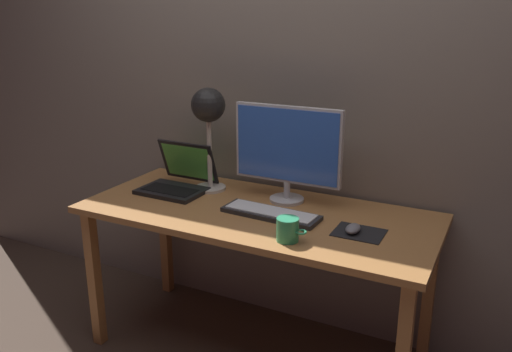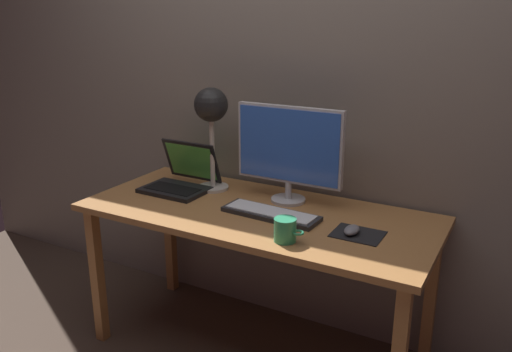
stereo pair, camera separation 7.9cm
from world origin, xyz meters
The scene contains 10 objects.
ground_plane centered at (0.00, 0.00, 0.00)m, with size 4.80×4.80×0.00m, color #47382D.
back_wall centered at (0.00, 0.40, 1.30)m, with size 4.80×0.06×2.60m, color gray.
desk centered at (0.00, 0.00, 0.66)m, with size 1.60×0.70×0.74m.
monitor centered at (0.07, 0.17, 1.00)m, with size 0.52×0.16×0.45m.
keyboard_main centered at (0.08, -0.03, 0.75)m, with size 0.45×0.16×0.03m.
laptop centered at (-0.48, 0.10, 0.80)m, with size 0.32×0.30×0.23m.
desk_lamp centered at (-0.34, 0.16, 1.13)m, with size 0.17×0.17×0.51m.
mousepad centered at (0.48, -0.04, 0.74)m, with size 0.20×0.16×0.00m, color black.
mouse centered at (0.46, -0.05, 0.76)m, with size 0.06×0.10×0.03m, color slate.
coffee_mug centered at (0.25, -0.24, 0.79)m, with size 0.12×0.09×0.09m.
Camera 2 is at (1.06, -1.94, 1.60)m, focal length 36.77 mm.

